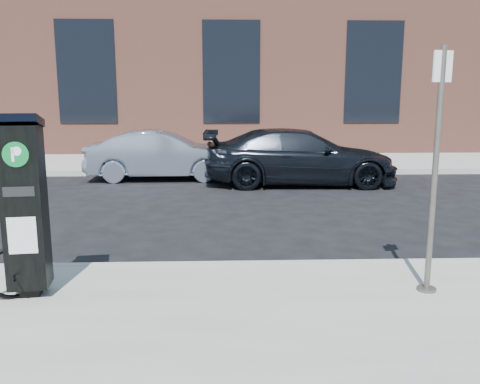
{
  "coord_description": "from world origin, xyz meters",
  "views": [
    {
      "loc": [
        -0.35,
        -6.14,
        2.24
      ],
      "look_at": [
        -0.11,
        0.5,
        0.96
      ],
      "focal_mm": 38.0,
      "sensor_mm": 36.0,
      "label": 1
    }
  ],
  "objects_px": {
    "parking_kiosk": "(25,204)",
    "bike_rack": "(14,273)",
    "car_silver": "(162,155)",
    "car_dark": "(300,157)",
    "sign_pole": "(435,174)"
  },
  "relations": [
    {
      "from": "parking_kiosk",
      "to": "bike_rack",
      "type": "bearing_deg",
      "value": -148.31
    },
    {
      "from": "parking_kiosk",
      "to": "car_silver",
      "type": "distance_m",
      "value": 8.38
    },
    {
      "from": "car_dark",
      "to": "car_silver",
      "type": "bearing_deg",
      "value": 77.05
    },
    {
      "from": "sign_pole",
      "to": "car_dark",
      "type": "distance_m",
      "value": 7.54
    },
    {
      "from": "sign_pole",
      "to": "car_silver",
      "type": "xyz_separation_m",
      "value": [
        -3.79,
        8.4,
        -0.78
      ]
    },
    {
      "from": "parking_kiosk",
      "to": "car_silver",
      "type": "height_order",
      "value": "parking_kiosk"
    },
    {
      "from": "bike_rack",
      "to": "car_dark",
      "type": "bearing_deg",
      "value": 37.85
    },
    {
      "from": "parking_kiosk",
      "to": "car_dark",
      "type": "distance_m",
      "value": 8.48
    },
    {
      "from": "car_silver",
      "to": "car_dark",
      "type": "xyz_separation_m",
      "value": [
        3.55,
        -0.89,
        0.05
      ]
    },
    {
      "from": "sign_pole",
      "to": "bike_rack",
      "type": "bearing_deg",
      "value": 162.58
    },
    {
      "from": "car_dark",
      "to": "sign_pole",
      "type": "bearing_deg",
      "value": -177.0
    },
    {
      "from": "car_silver",
      "to": "sign_pole",
      "type": "bearing_deg",
      "value": -156.61
    },
    {
      "from": "sign_pole",
      "to": "bike_rack",
      "type": "distance_m",
      "value": 4.48
    },
    {
      "from": "sign_pole",
      "to": "car_silver",
      "type": "height_order",
      "value": "sign_pole"
    },
    {
      "from": "car_silver",
      "to": "car_dark",
      "type": "height_order",
      "value": "car_dark"
    }
  ]
}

